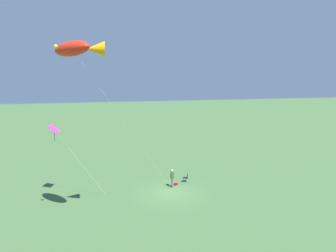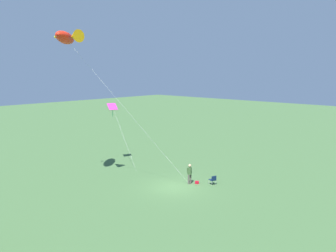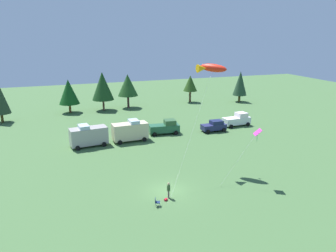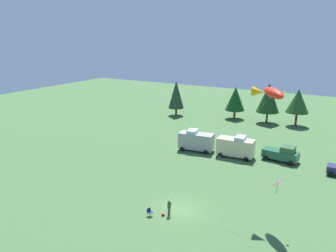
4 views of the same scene
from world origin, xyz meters
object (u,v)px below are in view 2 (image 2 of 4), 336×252
(folding_chair, at_px, (213,179))
(kite_diamond_rainbow, at_px, (113,108))
(backpack_on_grass, at_px, (197,182))
(kite_large_fish, at_px, (67,37))
(person_kite_flyer, at_px, (190,172))

(folding_chair, xyz_separation_m, kite_diamond_rainbow, (11.87, 1.29, 5.37))
(backpack_on_grass, xyz_separation_m, kite_large_fish, (8.06, 7.04, 12.21))
(person_kite_flyer, height_order, folding_chair, person_kite_flyer)
(kite_large_fish, bearing_deg, folding_chair, -140.10)
(person_kite_flyer, height_order, kite_diamond_rainbow, kite_diamond_rainbow)
(folding_chair, xyz_separation_m, backpack_on_grass, (1.20, 0.69, -0.38))
(person_kite_flyer, height_order, kite_large_fish, kite_large_fish)
(person_kite_flyer, distance_m, backpack_on_grass, 1.11)
(person_kite_flyer, bearing_deg, folding_chair, -135.60)
(backpack_on_grass, distance_m, kite_diamond_rainbow, 12.13)
(backpack_on_grass, bearing_deg, kite_diamond_rainbow, 3.22)
(person_kite_flyer, height_order, backpack_on_grass, person_kite_flyer)
(person_kite_flyer, bearing_deg, backpack_on_grass, -126.02)
(kite_diamond_rainbow, bearing_deg, backpack_on_grass, -176.78)
(backpack_on_grass, bearing_deg, folding_chair, -149.93)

